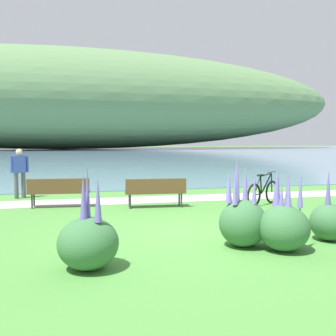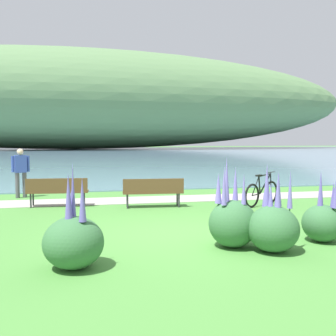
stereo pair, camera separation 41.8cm
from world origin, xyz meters
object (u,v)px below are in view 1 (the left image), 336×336
park_bench_further_along (59,190)px  bicycle_leaning_near_bench (263,192)px  park_bench_near_camera (156,190)px  person_at_shoreline (20,170)px

park_bench_further_along → bicycle_leaning_near_bench: size_ratio=1.20×
park_bench_near_camera → bicycle_leaning_near_bench: (3.32, -0.34, -0.12)m
park_bench_near_camera → person_at_shoreline: (-4.18, 2.88, 0.46)m
park_bench_further_along → park_bench_near_camera: bearing=-13.6°
bicycle_leaning_near_bench → park_bench_further_along: bearing=170.6°
park_bench_near_camera → park_bench_further_along: 2.88m
park_bench_near_camera → bicycle_leaning_near_bench: 3.34m
park_bench_near_camera → person_at_shoreline: size_ratio=1.07×
park_bench_near_camera → park_bench_further_along: bearing=166.4°
park_bench_near_camera → park_bench_further_along: size_ratio=1.00×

